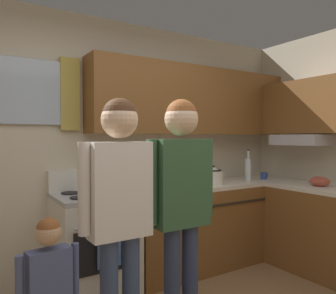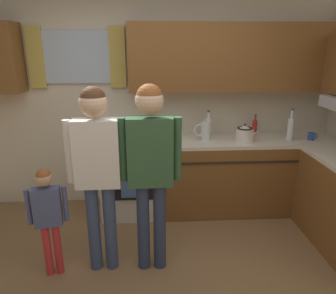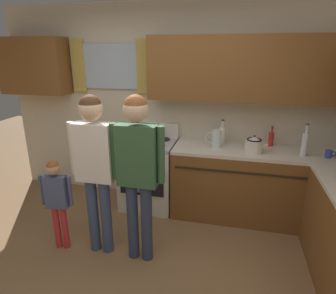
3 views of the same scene
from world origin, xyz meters
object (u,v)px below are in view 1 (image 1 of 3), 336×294
Objects in this scene: water_pitcher at (176,176)px; small_child at (49,288)px; bottle_tall_clear at (248,169)px; stovetop_kettle at (214,176)px; adult_holding_child at (120,200)px; stove_oven at (94,242)px; bottle_milk_white at (173,173)px; adult_in_plaid at (181,192)px; mug_cobalt_blue at (264,176)px; bottle_sauce_red at (211,172)px; mixing_bowl at (320,182)px.

water_pitcher is 0.22× the size of small_child.
stovetop_kettle is (-0.54, -0.02, -0.05)m from bottle_tall_clear.
stove_oven is at bearing 78.55° from adult_holding_child.
bottle_tall_clear is 0.94m from bottle_milk_white.
mug_cobalt_blue is at bearing 27.18° from adult_in_plaid.
stovetop_kettle is at bearing -125.66° from bottle_sauce_red.
adult_in_plaid is 1.67× the size of small_child.
bottle_tall_clear is 1.79× the size of mixing_bowl.
bottle_tall_clear is at bearing -2.98° from stove_oven.
small_child reaches higher than mug_cobalt_blue.
water_pitcher is 1.08× the size of mixing_bowl.
mug_cobalt_blue is 2.50m from adult_holding_child.
mixing_bowl is at bearing -56.45° from bottle_sauce_red.
water_pitcher reaches higher than mug_cobalt_blue.
bottle_tall_clear is 0.98m from water_pitcher.
mixing_bowl is (1.30, -0.76, -0.06)m from water_pitcher.
mixing_bowl is at bearing -20.13° from stove_oven.
bottle_sauce_red reaches higher than small_child.
bottle_sauce_red is 0.78× the size of bottle_milk_white.
adult_in_plaid is at bearing -2.19° from adult_holding_child.
bottle_tall_clear is at bearing 24.86° from adult_holding_child.
mixing_bowl is (0.86, -0.68, -0.05)m from stovetop_kettle.
stovetop_kettle reaches higher than mug_cobalt_blue.
small_child is (-0.43, -0.06, -0.41)m from adult_holding_child.
bottle_milk_white reaches higher than water_pitcher.
bottle_sauce_red is at bearing 18.69° from water_pitcher.
bottle_tall_clear is at bearing 179.18° from mug_cobalt_blue.
water_pitcher is (-1.24, 0.06, 0.07)m from mug_cobalt_blue.
bottle_tall_clear is 0.22× the size of adult_holding_child.
stove_oven is 1.02m from water_pitcher.
small_child is (-2.16, -1.29, -0.37)m from bottle_sauce_red.
bottle_sauce_red reaches higher than water_pitcher.
adult_holding_child is at bearing 7.98° from small_child.
mug_cobalt_blue is 0.42× the size of stovetop_kettle.
adult_in_plaid reaches higher than small_child.
mug_cobalt_blue is (1.17, -0.22, -0.08)m from bottle_milk_white.
adult_in_plaid is (-1.87, -0.96, 0.10)m from mug_cobalt_blue.
water_pitcher is 1.51m from mixing_bowl.
stove_oven is 1.41m from stovetop_kettle.
mixing_bowl is at bearing 6.34° from small_child.
mug_cobalt_blue is 2.94m from small_child.
bottle_milk_white is 0.19× the size of adult_in_plaid.
bottle_milk_white is (-0.91, 0.22, -0.02)m from bottle_tall_clear.
mug_cobalt_blue is 0.52× the size of water_pitcher.
small_child is (-0.87, -0.04, -0.42)m from adult_in_plaid.
mixing_bowl is 2.84m from small_child.
bottle_milk_white is 0.17m from water_pitcher.
small_child is at bearing -144.57° from water_pitcher.
bottle_sauce_red is 0.15× the size of adult_in_plaid.
bottle_tall_clear is at bearing -13.43° from bottle_milk_white.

